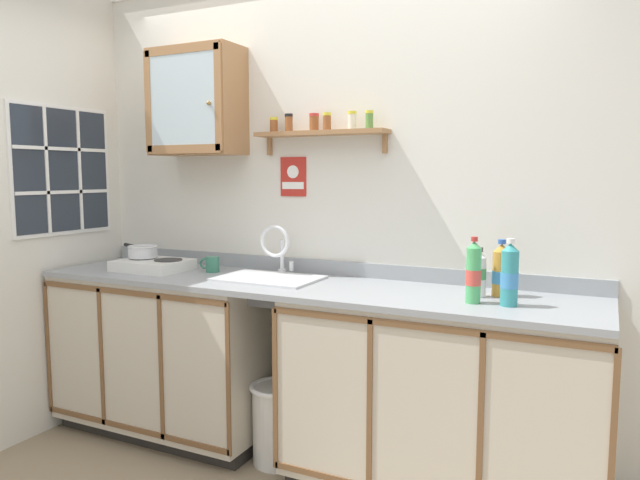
# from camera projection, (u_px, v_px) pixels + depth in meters

# --- Properties ---
(back_wall) EXTENTS (3.62, 0.07, 2.70)m
(back_wall) POSITION_uv_depth(u_px,v_px,m) (325.00, 203.00, 3.33)
(back_wall) COLOR silver
(back_wall) RESTS_ON ground
(lower_cabinet_run) EXTENTS (1.30, 0.64, 0.93)m
(lower_cabinet_run) POSITION_uv_depth(u_px,v_px,m) (170.00, 353.00, 3.49)
(lower_cabinet_run) COLOR black
(lower_cabinet_run) RESTS_ON ground
(lower_cabinet_run_right) EXTENTS (1.46, 0.64, 0.93)m
(lower_cabinet_run_right) POSITION_uv_depth(u_px,v_px,m) (442.00, 399.00, 2.78)
(lower_cabinet_run_right) COLOR black
(lower_cabinet_run_right) RESTS_ON ground
(countertop) EXTENTS (2.98, 0.66, 0.03)m
(countertop) POSITION_uv_depth(u_px,v_px,m) (297.00, 286.00, 3.07)
(countertop) COLOR gray
(countertop) RESTS_ON lower_cabinet_run
(backsplash) EXTENTS (2.98, 0.02, 0.08)m
(backsplash) POSITION_uv_depth(u_px,v_px,m) (322.00, 267.00, 3.33)
(backsplash) COLOR gray
(backsplash) RESTS_ON countertop
(sink) EXTENTS (0.53, 0.42, 0.40)m
(sink) POSITION_uv_depth(u_px,v_px,m) (270.00, 282.00, 3.18)
(sink) COLOR silver
(sink) RESTS_ON countertop
(hot_plate_stove) EXTENTS (0.40, 0.32, 0.07)m
(hot_plate_stove) POSITION_uv_depth(u_px,v_px,m) (153.00, 265.00, 3.46)
(hot_plate_stove) COLOR silver
(hot_plate_stove) RESTS_ON countertop
(saucepan) EXTENTS (0.32, 0.19, 0.07)m
(saucepan) POSITION_uv_depth(u_px,v_px,m) (142.00, 251.00, 3.52)
(saucepan) COLOR silver
(saucepan) RESTS_ON hot_plate_stove
(bottle_soda_green_0) EXTENTS (0.07, 0.07, 0.29)m
(bottle_soda_green_0) POSITION_uv_depth(u_px,v_px,m) (473.00, 273.00, 2.57)
(bottle_soda_green_0) COLOR #4CB266
(bottle_soda_green_0) RESTS_ON countertop
(bottle_opaque_white_1) EXTENTS (0.06, 0.06, 0.23)m
(bottle_opaque_white_1) POSITION_uv_depth(u_px,v_px,m) (479.00, 274.00, 2.71)
(bottle_opaque_white_1) COLOR white
(bottle_opaque_white_1) RESTS_ON countertop
(bottle_detergent_teal_2) EXTENTS (0.07, 0.07, 0.29)m
(bottle_detergent_teal_2) POSITION_uv_depth(u_px,v_px,m) (510.00, 276.00, 2.51)
(bottle_detergent_teal_2) COLOR teal
(bottle_detergent_teal_2) RESTS_ON countertop
(bottle_juice_amber_3) EXTENTS (0.08, 0.08, 0.26)m
(bottle_juice_amber_3) POSITION_uv_depth(u_px,v_px,m) (501.00, 271.00, 2.72)
(bottle_juice_amber_3) COLOR gold
(bottle_juice_amber_3) RESTS_ON countertop
(mug) EXTENTS (0.11, 0.08, 0.09)m
(mug) POSITION_uv_depth(u_px,v_px,m) (212.00, 264.00, 3.40)
(mug) COLOR #337259
(mug) RESTS_ON countertop
(wall_cabinet) EXTENTS (0.55, 0.29, 0.61)m
(wall_cabinet) POSITION_uv_depth(u_px,v_px,m) (197.00, 102.00, 3.45)
(wall_cabinet) COLOR #996B42
(spice_shelf) EXTENTS (0.76, 0.14, 0.22)m
(spice_shelf) POSITION_uv_depth(u_px,v_px,m) (320.00, 130.00, 3.19)
(spice_shelf) COLOR #996B42
(warning_sign) EXTENTS (0.16, 0.01, 0.22)m
(warning_sign) POSITION_uv_depth(u_px,v_px,m) (293.00, 177.00, 3.36)
(warning_sign) COLOR #B2261E
(window) EXTENTS (0.03, 0.71, 0.77)m
(window) POSITION_uv_depth(u_px,v_px,m) (62.00, 171.00, 3.53)
(window) COLOR #262D38
(trash_bin) EXTENTS (0.29, 0.29, 0.42)m
(trash_bin) POSITION_uv_depth(u_px,v_px,m) (277.00, 422.00, 3.12)
(trash_bin) COLOR silver
(trash_bin) RESTS_ON ground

